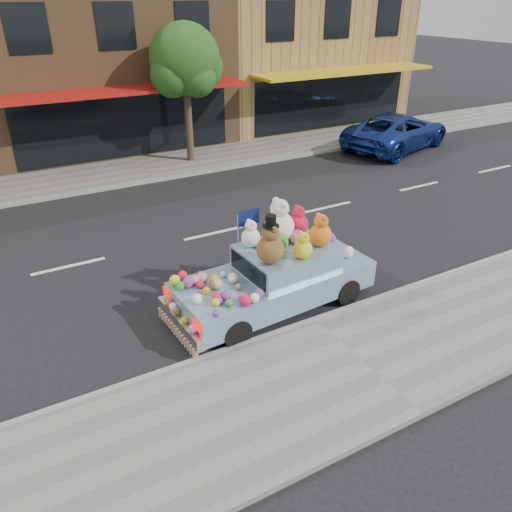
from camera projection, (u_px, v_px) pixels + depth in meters
ground at (214, 233)px, 14.22m from camera, size 120.00×120.00×0.00m
near_sidewalk at (362, 363)px, 9.17m from camera, size 60.00×3.00×0.12m
far_sidewalk at (143, 169)px, 19.21m from camera, size 60.00×3.00×0.12m
near_kerb at (315, 321)px, 10.33m from camera, size 60.00×0.12×0.13m
far_kerb at (156, 180)px, 18.05m from camera, size 60.00×0.12×0.13m
storefront_mid at (95, 55)px, 21.76m from camera, size 10.00×9.80×7.30m
storefront_right at (289, 45)px, 26.04m from camera, size 10.00×9.80×7.30m
street_tree at (185, 65)px, 18.42m from camera, size 3.00×2.70×5.22m
car_blue at (397, 131)px, 21.54m from camera, size 5.98×3.96×1.53m
art_car at (276, 272)px, 10.59m from camera, size 4.58×2.02×2.36m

